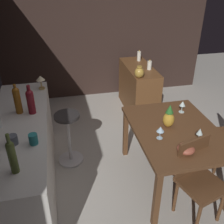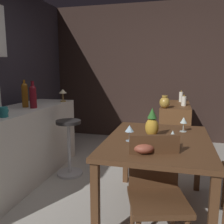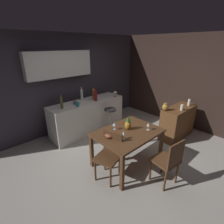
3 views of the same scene
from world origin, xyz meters
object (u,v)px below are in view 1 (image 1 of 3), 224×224
Objects in this scene: pineapple_centerpiece at (169,117)px; vase_brass at (139,72)px; wine_glass_center at (200,132)px; cup_teal at (33,139)px; dining_table at (175,135)px; fruit_bowl at (186,149)px; chair_near_window at (198,177)px; pillar_candle_tall at (149,65)px; pillar_candle_short at (139,56)px; sideboard_cabinet at (138,89)px; wine_glass_right at (183,104)px; wine_bottle_ruby at (30,100)px; cup_slate at (13,140)px; wine_bottle_amber at (17,99)px; bar_stool at (69,137)px; wine_bottle_olive at (12,155)px; wine_glass_left at (160,130)px; counter_lamp at (41,80)px.

vase_brass is at bearing -2.58° from pineapple_centerpiece.
cup_teal is at bearing 86.65° from wine_glass_center.
dining_table is 7.31× the size of fruit_bowl.
pillar_candle_tall is (2.16, -0.23, 0.40)m from chair_near_window.
vase_brass is (-0.76, 0.24, -0.00)m from pillar_candle_short.
wine_glass_right is at bearing -176.73° from sideboard_cabinet.
wine_bottle_ruby is 2.57× the size of cup_slate.
sideboard_cabinet is 6.36× the size of fruit_bowl.
wine_bottle_ruby is 2.86× the size of cup_teal.
dining_table is 3.68× the size of wine_bottle_amber.
cup_teal is at bearing 156.53° from bar_stool.
wine_bottle_olive is at bearing 138.84° from vase_brass.
wine_glass_left is (-1.93, 0.39, 0.44)m from sideboard_cabinet.
wine_glass_right is 1.03m from vase_brass.
chair_near_window is 2.66m from pillar_candle_short.
wine_glass_left is at bearing 70.42° from wine_glass_center.
pineapple_centerpiece is at bearing 177.42° from vase_brass.
chair_near_window is (-2.32, 0.11, 0.08)m from sideboard_cabinet.
chair_near_window is 6.86× the size of cup_slate.
bar_stool is 2.19× the size of wine_bottle_ruby.
wine_bottle_ruby is at bearing 74.57° from dining_table.
pillar_candle_short reaches higher than wine_glass_right.
counter_lamp is (0.72, 1.68, 0.18)m from wine_glass_right.
fruit_bowl is 0.48× the size of wine_bottle_olive.
pillar_candle_tall is at bearing -6.12° from chair_near_window.
dining_table is at bearing -117.36° from bar_stool.
wine_glass_left is 0.93× the size of wine_glass_center.
wine_glass_center is 2.07m from counter_lamp.
wine_bottle_ruby is at bearing 115.84° from bar_stool.
dining_table is 1.76m from wine_bottle_olive.
fruit_bowl is 0.93× the size of counter_lamp.
chair_near_window is at bearing -136.62° from counter_lamp.
wine_bottle_amber is 2.95× the size of cup_teal.
counter_lamp is 0.95× the size of pillar_candle_short.
chair_near_window is 1.83m from cup_slate.
wine_bottle_ruby is (-1.38, 1.69, 0.65)m from sideboard_cabinet.
cup_slate is at bearing 179.17° from wine_bottle_amber.
bar_stool is at bearing -22.39° from wine_bottle_olive.
wine_bottle_amber is (0.04, 0.14, 0.01)m from wine_bottle_ruby.
counter_lamp is (1.57, 1.49, 0.54)m from chair_near_window.
vase_brass is (-0.46, 0.15, 0.49)m from sideboard_cabinet.
wine_glass_center reaches higher than bar_stool.
wine_bottle_amber reaches higher than wine_bottle_ruby.
cup_slate reaches higher than chair_near_window.
wine_bottle_amber is at bearing 105.42° from bar_stool.
counter_lamp is at bearing 66.96° from wine_glass_right.
chair_near_window is at bearing -102.81° from cup_slate.
dining_table is 7.45× the size of pillar_candle_tall.
wine_bottle_amber is 2.29m from pillar_candle_tall.
sideboard_cabinet is 2.11m from wine_glass_center.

